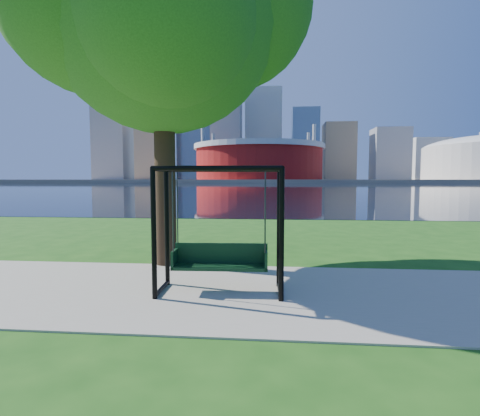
# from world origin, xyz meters

# --- Properties ---
(ground) EXTENTS (900.00, 900.00, 0.00)m
(ground) POSITION_xyz_m (0.00, 0.00, 0.00)
(ground) COLOR #1E5114
(ground) RESTS_ON ground
(path) EXTENTS (120.00, 4.00, 0.03)m
(path) POSITION_xyz_m (0.00, -0.50, 0.01)
(path) COLOR #9E937F
(path) RESTS_ON ground
(river) EXTENTS (900.00, 180.00, 0.02)m
(river) POSITION_xyz_m (0.00, 102.00, 0.01)
(river) COLOR black
(river) RESTS_ON ground
(far_bank) EXTENTS (900.00, 228.00, 2.00)m
(far_bank) POSITION_xyz_m (0.00, 306.00, 1.00)
(far_bank) COLOR #937F60
(far_bank) RESTS_ON ground
(stadium) EXTENTS (83.00, 83.00, 32.00)m
(stadium) POSITION_xyz_m (-10.00, 235.00, 14.23)
(stadium) COLOR maroon
(stadium) RESTS_ON far_bank
(skyline) EXTENTS (392.00, 66.00, 96.50)m
(skyline) POSITION_xyz_m (-4.27, 319.39, 35.89)
(skyline) COLOR gray
(skyline) RESTS_ON far_bank
(swing) EXTENTS (2.26, 1.04, 2.28)m
(swing) POSITION_xyz_m (-0.60, -0.54, 1.10)
(swing) COLOR black
(swing) RESTS_ON ground
(park_tree) EXTENTS (6.93, 6.26, 8.60)m
(park_tree) POSITION_xyz_m (-2.28, 1.61, 5.97)
(park_tree) COLOR black
(park_tree) RESTS_ON ground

